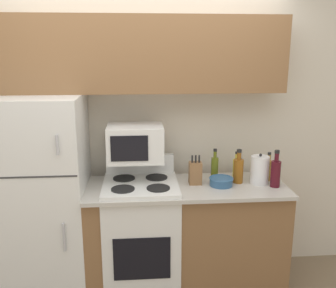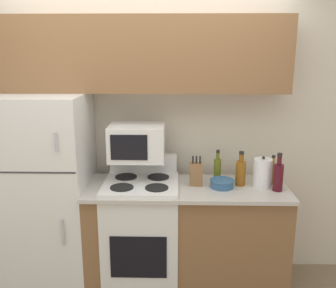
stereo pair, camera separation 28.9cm
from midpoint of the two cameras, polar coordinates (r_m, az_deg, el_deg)
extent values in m
cube|color=beige|center=(3.31, -1.00, 1.74)|extent=(8.00, 0.05, 2.55)
cube|color=brown|center=(3.22, 5.42, -14.38)|extent=(1.60, 0.56, 0.90)
cube|color=#BCB7AD|center=(3.01, 5.65, -6.76)|extent=(1.60, 0.60, 0.03)
cube|color=white|center=(3.23, -15.70, -7.41)|extent=(0.72, 0.65, 1.65)
cube|color=#383838|center=(2.85, -17.95, -4.17)|extent=(0.70, 0.01, 0.01)
cylinder|color=#B7B7BC|center=(2.70, -13.80, 0.24)|extent=(0.02, 0.02, 0.14)
cylinder|color=#B7B7BC|center=(2.94, -12.99, -13.02)|extent=(0.02, 0.02, 0.22)
cube|color=brown|center=(3.05, -1.20, 13.47)|extent=(2.33, 0.32, 0.59)
cube|color=white|center=(3.19, -1.36, -14.03)|extent=(0.60, 0.56, 0.96)
cube|color=black|center=(2.95, -1.62, -16.96)|extent=(0.43, 0.01, 0.35)
cube|color=#2D2D2D|center=(3.00, -1.41, -6.03)|extent=(0.57, 0.54, 0.01)
cube|color=white|center=(3.22, -1.20, -2.96)|extent=(0.57, 0.06, 0.16)
cylinder|color=black|center=(2.89, -4.21, -6.65)|extent=(0.18, 0.18, 0.01)
cylinder|color=black|center=(2.87, 1.16, -6.72)|extent=(0.18, 0.18, 0.01)
cylinder|color=black|center=(3.12, -3.78, -5.04)|extent=(0.18, 0.18, 0.01)
cylinder|color=black|center=(3.11, 1.18, -5.09)|extent=(0.18, 0.18, 0.01)
cube|color=white|center=(3.01, -2.01, 0.26)|extent=(0.44, 0.34, 0.28)
cube|color=black|center=(2.84, -3.10, -0.58)|extent=(0.28, 0.01, 0.20)
cube|color=brown|center=(3.02, 7.06, -4.61)|extent=(0.10, 0.08, 0.18)
cylinder|color=black|center=(2.97, 6.61, -2.44)|extent=(0.01, 0.01, 0.06)
cylinder|color=black|center=(2.97, 7.15, -2.44)|extent=(0.01, 0.01, 0.06)
cylinder|color=black|center=(2.98, 7.69, -2.44)|extent=(0.01, 0.01, 0.06)
cylinder|color=#335B84|center=(3.02, 10.96, -6.02)|extent=(0.18, 0.18, 0.06)
torus|color=#335B84|center=(3.01, 10.99, -5.49)|extent=(0.19, 0.19, 0.01)
cylinder|color=gold|center=(3.22, 13.49, -3.94)|extent=(0.06, 0.06, 0.15)
cylinder|color=gold|center=(3.19, 13.60, -2.22)|extent=(0.03, 0.03, 0.05)
cylinder|color=black|center=(3.19, 13.63, -1.65)|extent=(0.03, 0.03, 0.02)
cylinder|color=brown|center=(3.07, 13.67, -4.43)|extent=(0.08, 0.08, 0.20)
cylinder|color=brown|center=(3.04, 13.81, -2.12)|extent=(0.04, 0.04, 0.06)
cylinder|color=black|center=(3.03, 13.85, -1.36)|extent=(0.04, 0.04, 0.02)
cylinder|color=#5B6619|center=(3.15, 10.15, -3.95)|extent=(0.06, 0.06, 0.18)
cylinder|color=#5B6619|center=(3.11, 10.25, -1.85)|extent=(0.03, 0.03, 0.06)
cylinder|color=black|center=(3.10, 10.28, -1.16)|extent=(0.03, 0.03, 0.02)
cylinder|color=olive|center=(3.18, 18.18, -4.40)|extent=(0.06, 0.06, 0.17)
cylinder|color=olive|center=(3.15, 18.34, -2.49)|extent=(0.03, 0.03, 0.05)
cylinder|color=black|center=(3.14, 18.39, -1.86)|extent=(0.03, 0.03, 0.02)
cylinder|color=#470F19|center=(3.04, 19.09, -4.92)|extent=(0.08, 0.08, 0.21)
cylinder|color=#470F19|center=(3.00, 19.30, -2.42)|extent=(0.03, 0.03, 0.07)
cylinder|color=black|center=(2.98, 19.37, -1.59)|extent=(0.04, 0.04, 0.02)
cylinder|color=white|center=(3.08, 16.84, -4.29)|extent=(0.15, 0.15, 0.23)
sphere|color=black|center=(3.04, 17.01, -2.04)|extent=(0.02, 0.02, 0.02)
camera|label=1|loc=(0.14, -87.14, 0.72)|focal=40.00mm
camera|label=2|loc=(0.14, 92.86, -0.72)|focal=40.00mm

